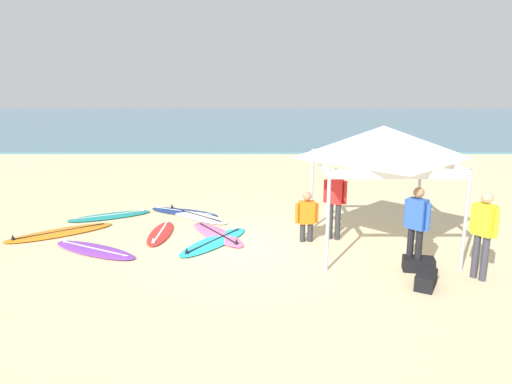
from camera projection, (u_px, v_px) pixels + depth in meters
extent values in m
plane|color=beige|center=(249.00, 248.00, 10.65)|extent=(80.00, 80.00, 0.00)
cube|color=teal|center=(255.00, 121.00, 41.30)|extent=(80.00, 36.00, 0.10)
cylinder|color=#B7B7BC|center=(329.00, 221.00, 9.17)|extent=(0.07, 0.07, 2.05)
cylinder|color=#B7B7BC|center=(467.00, 222.00, 9.16)|extent=(0.07, 0.07, 2.05)
cylinder|color=#B7B7BC|center=(313.00, 190.00, 11.78)|extent=(0.07, 0.07, 2.05)
cylinder|color=#B7B7BC|center=(421.00, 190.00, 11.77)|extent=(0.07, 0.07, 2.05)
cube|color=white|center=(402.00, 174.00, 8.95)|extent=(2.68, 0.03, 0.18)
cube|color=white|center=(369.00, 153.00, 11.56)|extent=(2.68, 0.03, 0.18)
cube|color=white|center=(322.00, 162.00, 10.26)|extent=(0.03, 2.68, 0.18)
cube|color=white|center=(445.00, 162.00, 10.25)|extent=(0.03, 2.68, 0.18)
pyramid|color=white|center=(385.00, 142.00, 10.15)|extent=(2.80, 2.80, 0.70)
ellipsoid|color=#19847F|center=(111.00, 216.00, 13.03)|extent=(2.26, 1.53, 0.07)
cube|color=white|center=(111.00, 215.00, 13.02)|extent=(1.71, 0.89, 0.01)
cone|color=white|center=(144.00, 209.00, 13.40)|extent=(0.09, 0.09, 0.12)
ellipsoid|color=navy|center=(186.00, 212.00, 13.41)|extent=(2.19, 1.37, 0.07)
cube|color=white|center=(185.00, 211.00, 13.40)|extent=(1.69, 0.76, 0.01)
cone|color=white|center=(159.00, 206.00, 13.72)|extent=(0.09, 0.09, 0.12)
ellipsoid|color=orange|center=(62.00, 232.00, 11.64)|extent=(2.48, 2.05, 0.07)
cube|color=black|center=(62.00, 231.00, 11.63)|extent=(1.79, 1.30, 0.01)
cone|color=black|center=(14.00, 237.00, 11.03)|extent=(0.09, 0.09, 0.12)
ellipsoid|color=pink|center=(219.00, 234.00, 11.50)|extent=(1.73, 2.19, 0.07)
cube|color=black|center=(219.00, 233.00, 11.49)|extent=(1.08, 1.60, 0.01)
cone|color=black|center=(238.00, 241.00, 10.74)|extent=(0.09, 0.09, 0.12)
ellipsoid|color=red|center=(162.00, 233.00, 11.58)|extent=(0.54, 1.90, 0.07)
cube|color=white|center=(162.00, 232.00, 11.57)|extent=(0.07, 1.61, 0.01)
cone|color=white|center=(155.00, 240.00, 10.80)|extent=(0.09, 0.09, 0.12)
ellipsoid|color=white|center=(196.00, 215.00, 13.09)|extent=(2.26, 2.11, 0.07)
cube|color=black|center=(196.00, 214.00, 13.08)|extent=(1.58, 1.41, 0.01)
cone|color=black|center=(173.00, 206.00, 13.71)|extent=(0.09, 0.09, 0.12)
ellipsoid|color=purple|center=(96.00, 250.00, 10.45)|extent=(2.31, 1.62, 0.07)
cube|color=white|center=(96.00, 248.00, 10.44)|extent=(1.73, 0.96, 0.01)
cone|color=white|center=(67.00, 239.00, 10.86)|extent=(0.09, 0.09, 0.12)
ellipsoid|color=#23B2CC|center=(216.00, 242.00, 10.98)|extent=(1.81, 2.34, 0.07)
cube|color=black|center=(216.00, 240.00, 10.97)|extent=(1.12, 1.72, 0.01)
cone|color=black|center=(188.00, 250.00, 10.17)|extent=(0.09, 0.09, 0.12)
cylinder|color=#2D2D33|center=(332.00, 221.00, 11.19)|extent=(0.13, 0.13, 0.88)
cylinder|color=#2D2D33|center=(339.00, 222.00, 11.13)|extent=(0.13, 0.13, 0.88)
cube|color=red|center=(337.00, 191.00, 10.98)|extent=(0.41, 0.33, 0.60)
sphere|color=#9E7051|center=(337.00, 173.00, 10.88)|extent=(0.21, 0.21, 0.21)
cylinder|color=red|center=(327.00, 191.00, 11.07)|extent=(0.09, 0.09, 0.54)
cylinder|color=red|center=(346.00, 193.00, 10.91)|extent=(0.09, 0.09, 0.54)
cylinder|color=black|center=(420.00, 251.00, 9.23)|extent=(0.13, 0.13, 0.88)
cylinder|color=black|center=(412.00, 249.00, 9.36)|extent=(0.13, 0.13, 0.88)
cube|color=#2851B2|center=(419.00, 214.00, 9.13)|extent=(0.40, 0.41, 0.60)
sphere|color=#9E7051|center=(420.00, 193.00, 9.03)|extent=(0.21, 0.21, 0.21)
cylinder|color=#2851B2|center=(430.00, 218.00, 8.96)|extent=(0.09, 0.09, 0.54)
cylinder|color=#2851B2|center=(408.00, 213.00, 9.30)|extent=(0.09, 0.09, 0.54)
cylinder|color=#383842|center=(486.00, 259.00, 8.85)|extent=(0.13, 0.13, 0.88)
cylinder|color=#383842|center=(477.00, 256.00, 8.99)|extent=(0.13, 0.13, 0.88)
cube|color=yellow|center=(486.00, 220.00, 8.74)|extent=(0.38, 0.42, 0.60)
sphere|color=tan|center=(489.00, 198.00, 8.64)|extent=(0.21, 0.21, 0.21)
cylinder|color=yellow|center=(498.00, 224.00, 8.56)|extent=(0.09, 0.09, 0.54)
cylinder|color=yellow|center=(475.00, 218.00, 8.94)|extent=(0.09, 0.09, 0.54)
cylinder|color=#2D2D33|center=(304.00, 232.00, 11.04)|extent=(0.13, 0.13, 0.45)
cylinder|color=#2D2D33|center=(311.00, 232.00, 11.06)|extent=(0.13, 0.13, 0.45)
cube|color=orange|center=(308.00, 212.00, 10.94)|extent=(0.38, 0.25, 0.52)
sphere|color=#9E7051|center=(309.00, 196.00, 10.85)|extent=(0.21, 0.21, 0.21)
cylinder|color=orange|center=(298.00, 213.00, 10.92)|extent=(0.09, 0.09, 0.47)
cylinder|color=orange|center=(318.00, 213.00, 10.96)|extent=(0.09, 0.09, 0.47)
cube|color=black|center=(420.00, 264.00, 9.37)|extent=(0.64, 0.41, 0.28)
cube|color=black|center=(427.00, 280.00, 8.63)|extent=(0.57, 0.68, 0.28)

